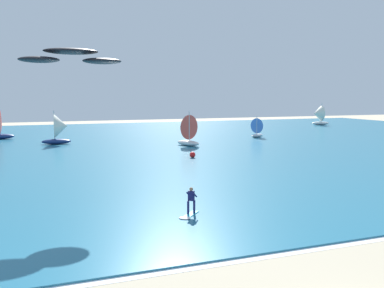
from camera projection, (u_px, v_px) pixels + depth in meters
name	position (u px, v px, depth m)	size (l,w,h in m)	color
ocean	(109.00, 144.00, 61.08)	(160.00, 90.00, 0.10)	#236B89
shoreline_foam	(317.00, 246.00, 20.31)	(89.67, 1.25, 0.01)	white
kitesurfer	(190.00, 205.00, 25.05)	(1.76, 1.80, 1.67)	#26B2CC
kite	(71.00, 57.00, 29.56)	(7.21, 2.65, 1.08)	black
sailboat_heeled_over	(60.00, 129.00, 60.95)	(4.26, 3.63, 4.93)	navy
sailboat_mid_left	(185.00, 130.00, 59.38)	(3.92, 4.38, 4.91)	white
sailboat_anchored_offshore	(318.00, 115.00, 99.24)	(4.55, 3.94, 5.16)	silver
sailboat_far_right	(259.00, 127.00, 71.30)	(3.24, 2.89, 3.63)	silver
marker_buoy	(192.00, 155.00, 47.96)	(0.68, 0.68, 0.68)	red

